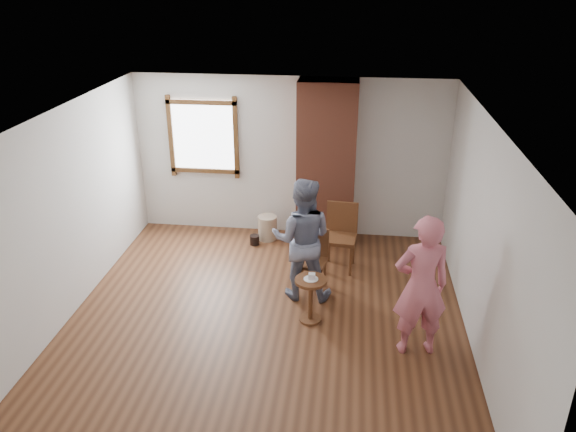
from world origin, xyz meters
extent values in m
plane|color=brown|center=(0.00, 0.00, 0.00)|extent=(5.50, 5.50, 0.00)
cube|color=silver|center=(0.00, 2.75, 1.30)|extent=(5.00, 0.04, 2.60)
cube|color=silver|center=(-2.50, 0.00, 1.30)|extent=(0.04, 5.50, 2.60)
cube|color=silver|center=(2.50, 0.00, 1.30)|extent=(0.04, 5.50, 2.60)
cube|color=white|center=(0.00, 0.00, 2.60)|extent=(5.00, 5.50, 0.04)
cube|color=brown|center=(-1.40, 2.71, 1.60)|extent=(1.14, 0.06, 1.34)
cube|color=white|center=(-1.40, 2.73, 1.60)|extent=(1.00, 0.02, 1.20)
cube|color=#9D4F37|center=(0.60, 2.50, 1.30)|extent=(0.90, 0.50, 2.60)
cylinder|color=tan|center=(-0.33, 2.40, 0.20)|extent=(0.36, 0.36, 0.40)
cylinder|color=black|center=(-0.51, 2.17, 0.08)|extent=(0.17, 0.17, 0.16)
cube|color=brown|center=(0.51, 0.89, 0.43)|extent=(0.47, 0.47, 0.05)
cylinder|color=brown|center=(0.32, 0.76, 0.22)|extent=(0.04, 0.04, 0.43)
cylinder|color=brown|center=(0.64, 0.70, 0.22)|extent=(0.04, 0.04, 0.43)
cylinder|color=brown|center=(0.37, 1.08, 0.22)|extent=(0.04, 0.04, 0.43)
cylinder|color=brown|center=(0.69, 1.03, 0.22)|extent=(0.04, 0.04, 0.43)
cube|color=brown|center=(0.54, 1.07, 0.65)|extent=(0.41, 0.10, 0.43)
cube|color=brown|center=(0.88, 1.55, 0.49)|extent=(0.50, 0.50, 0.05)
cylinder|color=brown|center=(0.67, 1.38, 0.25)|extent=(0.04, 0.04, 0.49)
cylinder|color=brown|center=(1.04, 1.35, 0.25)|extent=(0.04, 0.04, 0.49)
cylinder|color=brown|center=(0.71, 1.75, 0.25)|extent=(0.04, 0.04, 0.49)
cylinder|color=brown|center=(1.08, 1.72, 0.25)|extent=(0.04, 0.04, 0.49)
cube|color=brown|center=(0.89, 1.76, 0.74)|extent=(0.46, 0.08, 0.49)
cylinder|color=brown|center=(0.56, 0.16, 0.58)|extent=(0.40, 0.40, 0.04)
cylinder|color=brown|center=(0.56, 0.16, 0.29)|extent=(0.06, 0.06, 0.54)
cylinder|color=brown|center=(0.56, 0.16, 0.01)|extent=(0.28, 0.28, 0.03)
cylinder|color=white|center=(0.56, 0.16, 0.60)|extent=(0.18, 0.18, 0.01)
cube|color=white|center=(0.57, 0.16, 0.64)|extent=(0.08, 0.07, 0.06)
imported|color=#121633|center=(0.40, 0.76, 0.84)|extent=(0.83, 0.65, 1.69)
imported|color=#DC6E7F|center=(1.83, -0.29, 0.86)|extent=(0.69, 0.52, 1.73)
camera|label=1|loc=(0.99, -5.80, 4.14)|focal=35.00mm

